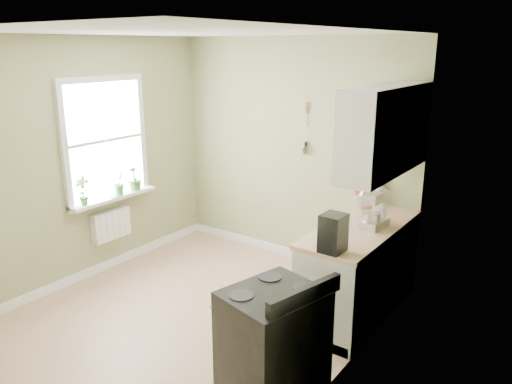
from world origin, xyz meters
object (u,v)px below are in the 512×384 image
Objects in this scene: stand_mixer at (375,210)px; stove at (273,342)px; kettle at (362,199)px; coffee_maker at (333,234)px.

stove is at bearing -94.05° from stand_mixer.
stove is 1.71m from stand_mixer.
kettle is 0.57× the size of coffee_maker.
coffee_maker is (-0.06, -0.77, -0.01)m from stand_mixer.
stand_mixer reaches higher than stove.
stove is 2.15m from kettle.
stand_mixer is at bearing -54.52° from kettle.
stove is at bearing -94.02° from coffee_maker.
kettle is 1.28m from coffee_maker.
kettle is at bearing 102.82° from coffee_maker.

